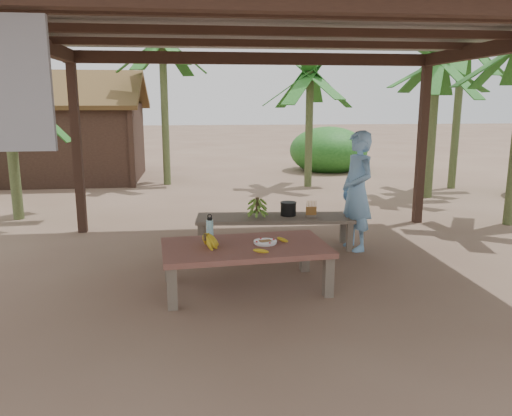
{
  "coord_description": "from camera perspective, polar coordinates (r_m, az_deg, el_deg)",
  "views": [
    {
      "loc": [
        -0.97,
        -5.71,
        2.04
      ],
      "look_at": [
        -0.28,
        0.06,
        0.8
      ],
      "focal_mm": 35.0,
      "sensor_mm": 36.0,
      "label": 1
    }
  ],
  "objects": [
    {
      "name": "hut",
      "position": [
        14.19,
        -21.43,
        7.43
      ],
      "size": [
        4.4,
        3.43,
        2.85
      ],
      "color": "black",
      "rests_on": "ground"
    },
    {
      "name": "banana_plant_w",
      "position": [
        9.61,
        -26.53,
        10.62
      ],
      "size": [
        1.8,
        1.8,
        2.48
      ],
      "color": "#596638",
      "rests_on": "ground"
    },
    {
      "name": "banana_plant_ne",
      "position": [
        11.34,
        19.91,
        14.36
      ],
      "size": [
        1.8,
        1.8,
        3.12
      ],
      "color": "#596638",
      "rests_on": "ground"
    },
    {
      "name": "bench",
      "position": [
        7.07,
        2.14,
        -1.42
      ],
      "size": [
        2.24,
        0.78,
        0.45
      ],
      "rotation": [
        0.0,
        0.0,
        -0.08
      ],
      "color": "brown",
      "rests_on": "ground"
    },
    {
      "name": "ground",
      "position": [
        6.14,
        2.64,
        -7.37
      ],
      "size": [
        80.0,
        80.0,
        0.0
      ],
      "primitive_type": "plane",
      "color": "brown",
      "rests_on": "ground"
    },
    {
      "name": "pavilion",
      "position": [
        5.82,
        2.8,
        19.31
      ],
      "size": [
        6.6,
        5.6,
        2.95
      ],
      "color": "black",
      "rests_on": "ground"
    },
    {
      "name": "plate",
      "position": [
        5.53,
        1.06,
        -3.93
      ],
      "size": [
        0.26,
        0.26,
        0.04
      ],
      "color": "white",
      "rests_on": "work_table"
    },
    {
      "name": "loose_banana_front",
      "position": [
        5.2,
        0.57,
        -4.93
      ],
      "size": [
        0.17,
        0.05,
        0.04
      ],
      "primitive_type": "ellipsoid",
      "rotation": [
        0.0,
        0.0,
        1.55
      ],
      "color": "gold",
      "rests_on": "work_table"
    },
    {
      "name": "banana_plant_n",
      "position": [
        12.21,
        6.19,
        13.93
      ],
      "size": [
        1.8,
        1.8,
        2.94
      ],
      "color": "#596638",
      "rests_on": "ground"
    },
    {
      "name": "skewer_rack",
      "position": [
        7.04,
        6.33,
        -0.09
      ],
      "size": [
        0.19,
        0.09,
        0.24
      ],
      "primitive_type": null,
      "rotation": [
        0.0,
        0.0,
        -0.08
      ],
      "color": "#A57F47",
      "rests_on": "bench"
    },
    {
      "name": "banana_plant_far",
      "position": [
        12.83,
        22.48,
        15.92
      ],
      "size": [
        1.8,
        1.8,
        3.61
      ],
      "color": "#596638",
      "rests_on": "ground"
    },
    {
      "name": "woman",
      "position": [
        7.04,
        11.49,
        1.91
      ],
      "size": [
        0.52,
        0.68,
        1.66
      ],
      "primitive_type": "imported",
      "rotation": [
        0.0,
        0.0,
        -1.35
      ],
      "color": "#7BB2E8",
      "rests_on": "ground"
    },
    {
      "name": "work_table",
      "position": [
        5.51,
        -1.25,
        -4.91
      ],
      "size": [
        1.88,
        1.15,
        0.5
      ],
      "rotation": [
        0.0,
        0.0,
        0.09
      ],
      "color": "brown",
      "rests_on": "ground"
    },
    {
      "name": "ripe_banana_bunch",
      "position": [
        5.39,
        -5.84,
        -3.71
      ],
      "size": [
        0.33,
        0.31,
        0.16
      ],
      "primitive_type": null,
      "rotation": [
        0.0,
        0.0,
        0.33
      ],
      "color": "gold",
      "rests_on": "work_table"
    },
    {
      "name": "cooking_pot",
      "position": [
        7.12,
        3.71,
        -0.12
      ],
      "size": [
        0.22,
        0.22,
        0.19
      ],
      "primitive_type": "cylinder",
      "color": "black",
      "rests_on": "bench"
    },
    {
      "name": "water_flask",
      "position": [
        5.7,
        -5.3,
        -2.39
      ],
      "size": [
        0.08,
        0.08,
        0.3
      ],
      "color": "#43BBD2",
      "rests_on": "work_table"
    },
    {
      "name": "loose_banana_side",
      "position": [
        5.63,
        3.04,
        -3.63
      ],
      "size": [
        0.15,
        0.13,
        0.04
      ],
      "primitive_type": "ellipsoid",
      "rotation": [
        0.0,
        0.0,
        0.88
      ],
      "color": "gold",
      "rests_on": "work_table"
    },
    {
      "name": "banana_plant_nw",
      "position": [
        12.7,
        -10.64,
        17.23
      ],
      "size": [
        1.8,
        1.8,
        3.74
      ],
      "color": "#596638",
      "rests_on": "ground"
    },
    {
      "name": "green_banana_stalk",
      "position": [
        7.02,
        0.16,
        0.16
      ],
      "size": [
        0.28,
        0.28,
        0.29
      ],
      "primitive_type": null,
      "rotation": [
        0.0,
        0.0,
        -0.08
      ],
      "color": "#598C2D",
      "rests_on": "bench"
    }
  ]
}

